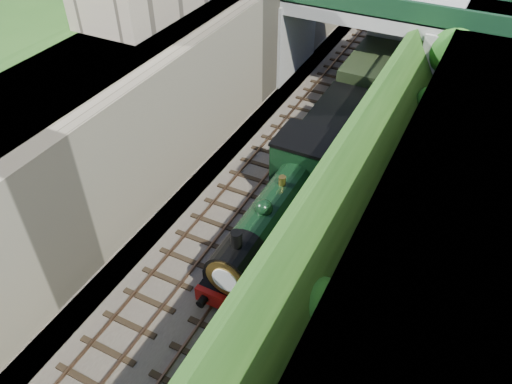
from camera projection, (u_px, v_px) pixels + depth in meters
name	position (u px, v px, depth m)	size (l,w,h in m)	color
ground	(162.00, 363.00, 18.59)	(160.00, 160.00, 0.00)	#1E4714
trackbed	(341.00, 112.00, 32.17)	(10.00, 90.00, 0.20)	#473F38
retaining_wall	(265.00, 45.00, 31.88)	(1.00, 90.00, 7.00)	#756B56
street_plateau_left	(218.00, 35.00, 33.09)	(6.00, 90.00, 7.00)	#262628
embankment_slope	(424.00, 100.00, 28.19)	(4.55, 90.00, 6.36)	#1E4714
track_left	(312.00, 103.00, 32.77)	(2.50, 90.00, 0.20)	black
track_right	(359.00, 114.00, 31.67)	(2.50, 90.00, 0.20)	black
road_bridge	(383.00, 33.00, 32.02)	(16.00, 6.40, 7.25)	gray
tree	(460.00, 50.00, 28.65)	(3.60, 3.80, 6.60)	black
locomotive	(280.00, 211.00, 22.25)	(3.10, 10.22, 3.83)	black
tender	(335.00, 134.00, 27.45)	(2.70, 6.00, 3.05)	black
coach_front	(396.00, 42.00, 35.77)	(2.90, 18.00, 3.70)	black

